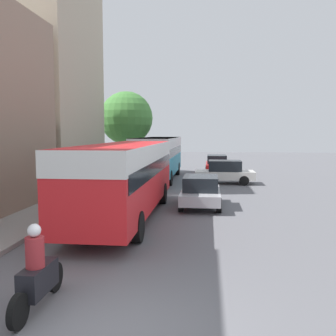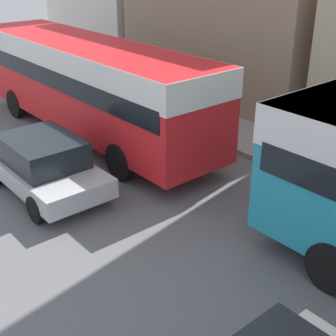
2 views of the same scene
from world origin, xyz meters
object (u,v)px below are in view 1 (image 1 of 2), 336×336
(bus_lead, at_px, (126,170))
(motorcycle_behind_lead, at_px, (37,275))
(car_far_curb, at_px, (201,191))
(car_crossing, at_px, (217,164))
(bus_following, at_px, (158,152))
(car_distant, at_px, (225,172))
(pedestrian_walking_away, at_px, (131,160))

(bus_lead, bearing_deg, motorcycle_behind_lead, -90.01)
(car_far_curb, bearing_deg, car_crossing, 85.97)
(bus_lead, relative_size, car_crossing, 2.38)
(bus_following, xyz_separation_m, car_distant, (4.76, -1.66, -1.19))
(motorcycle_behind_lead, xyz_separation_m, car_far_curb, (2.95, 10.55, 0.07))
(motorcycle_behind_lead, distance_m, pedestrian_walking_away, 26.82)
(car_far_curb, relative_size, pedestrian_walking_away, 2.30)
(motorcycle_behind_lead, relative_size, car_crossing, 0.50)
(bus_following, height_order, car_crossing, bus_following)
(car_far_curb, distance_m, pedestrian_walking_away, 17.35)
(motorcycle_behind_lead, relative_size, car_distant, 0.57)
(car_crossing, distance_m, car_distant, 6.62)
(motorcycle_behind_lead, distance_m, car_far_curb, 10.95)
(bus_following, height_order, car_distant, bus_following)
(bus_lead, height_order, car_crossing, bus_lead)
(bus_following, distance_m, car_distant, 5.18)
(bus_following, distance_m, car_crossing, 6.70)
(car_crossing, relative_size, car_distant, 1.12)
(motorcycle_behind_lead, height_order, car_distant, motorcycle_behind_lead)
(pedestrian_walking_away, bearing_deg, car_distant, -43.79)
(bus_lead, distance_m, motorcycle_behind_lead, 8.00)
(motorcycle_behind_lead, relative_size, car_far_curb, 0.58)
(motorcycle_behind_lead, relative_size, pedestrian_walking_away, 1.34)
(car_crossing, relative_size, pedestrian_walking_away, 2.66)
(bus_lead, distance_m, bus_following, 12.49)
(pedestrian_walking_away, bearing_deg, bus_lead, -78.60)
(bus_lead, xyz_separation_m, car_crossing, (3.99, 17.44, -1.16))
(bus_lead, distance_m, car_far_curb, 4.14)
(bus_following, xyz_separation_m, motorcycle_behind_lead, (0.37, -20.39, -1.32))
(car_crossing, height_order, car_far_curb, car_crossing)
(bus_lead, distance_m, car_crossing, 17.92)
(bus_lead, bearing_deg, bus_following, 91.68)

